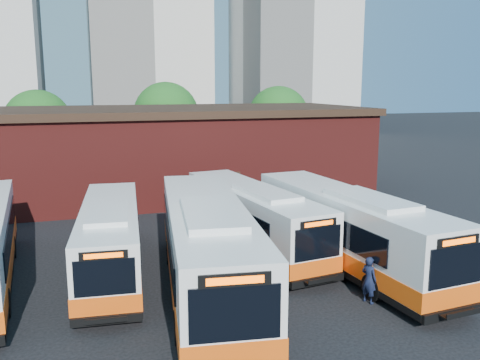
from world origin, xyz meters
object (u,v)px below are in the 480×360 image
object	(u,v)px
transit_worker	(369,280)
bus_west	(111,241)
bus_east	(347,232)
bus_mideast	(252,220)
bus_midwest	(207,252)

from	to	relation	value
transit_worker	bus_west	bearing A→B (deg)	35.86
bus_east	transit_worker	world-z (taller)	bus_east
bus_west	bus_east	bearing A→B (deg)	-8.14
bus_mideast	bus_east	xyz separation A→B (m)	(3.25, -3.58, 0.12)
bus_east	bus_mideast	bearing A→B (deg)	126.94
transit_worker	bus_mideast	bearing A→B (deg)	-3.90
bus_midwest	bus_mideast	xyz separation A→B (m)	(3.44, 4.71, -0.23)
bus_west	bus_east	world-z (taller)	bus_east
bus_east	bus_midwest	bearing A→B (deg)	-175.71
bus_midwest	bus_west	bearing A→B (deg)	141.89
bus_west	bus_mideast	bearing A→B (deg)	15.06
bus_mideast	bus_east	world-z (taller)	bus_east
bus_mideast	transit_worker	xyz separation A→B (m)	(2.13, -7.26, -0.59)
bus_midwest	bus_east	xyz separation A→B (m)	(6.69, 1.14, -0.11)
bus_west	bus_mideast	world-z (taller)	bus_mideast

